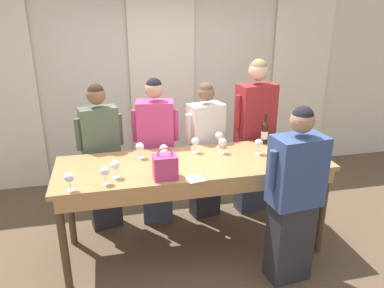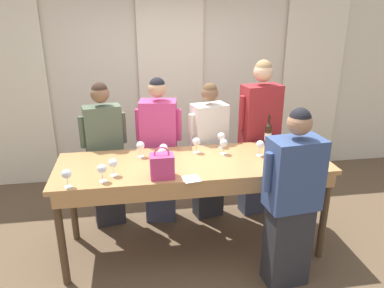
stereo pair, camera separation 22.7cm
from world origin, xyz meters
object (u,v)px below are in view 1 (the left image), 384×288
wine_glass_front_mid (115,166)px  wine_glass_back_mid (272,158)px  wine_glass_center_right (259,143)px  wine_glass_back_right (163,153)px  wine_glass_by_bottle (195,142)px  host_pouring (294,198)px  tasting_bar (195,172)px  handbag (165,166)px  wine_glass_center_left (105,172)px  wine_glass_back_left (164,149)px  wine_glass_front_right (140,147)px  wine_bottle (265,132)px  wine_glass_near_host (69,178)px  guest_cream_sweater (205,151)px  guest_striped_shirt (254,136)px  wine_glass_front_left (223,143)px  guest_pink_top (156,152)px  wine_glass_center_mid (219,136)px  guest_olive_jacket (102,156)px

wine_glass_front_mid → wine_glass_back_mid: bearing=-5.9°
wine_glass_front_mid → wine_glass_center_right: 1.46m
wine_glass_back_right → wine_glass_center_right: bearing=2.0°
wine_glass_by_bottle → host_pouring: size_ratio=0.10×
tasting_bar → handbag: (-0.33, -0.27, 0.21)m
tasting_bar → wine_glass_center_left: 0.91m
wine_glass_back_left → host_pouring: size_ratio=0.10×
wine_glass_front_right → wine_glass_center_right: (1.18, -0.16, 0.00)m
wine_glass_back_left → wine_bottle: bearing=11.3°
wine_glass_back_mid → wine_glass_near_host: (-1.77, -0.02, 0.00)m
tasting_bar → wine_glass_back_right: (-0.30, 0.04, 0.22)m
wine_glass_center_left → wine_glass_front_right: bearing=56.3°
host_pouring → wine_glass_back_right: bearing=148.1°
wine_glass_back_mid → wine_glass_by_bottle: 0.81m
wine_glass_front_mid → guest_cream_sweater: 1.35m
guest_striped_shirt → wine_glass_center_left: bearing=-151.5°
wine_glass_front_left → guest_pink_top: 0.82m
wine_glass_by_bottle → wine_glass_front_mid: bearing=-152.6°
wine_glass_center_left → wine_glass_center_mid: bearing=28.6°
wine_glass_front_right → wine_glass_center_mid: same height
wine_glass_center_right → wine_glass_back_left: size_ratio=1.00×
wine_glass_back_right → wine_glass_near_host: (-0.82, -0.38, 0.00)m
wine_glass_center_left → wine_glass_near_host: size_ratio=1.00×
handbag → wine_glass_near_host: size_ratio=1.77×
guest_olive_jacket → wine_glass_center_right: bearing=-20.5°
wine_bottle → guest_olive_jacket: (-1.75, 0.30, -0.24)m
guest_pink_top → wine_glass_center_left: bearing=-120.8°
wine_bottle → handbag: 1.35m
wine_glass_center_mid → wine_glass_front_mid: bearing=-153.8°
tasting_bar → host_pouring: bearing=-39.3°
wine_glass_front_right → tasting_bar: bearing=-25.4°
wine_glass_front_right → host_pouring: bearing=-34.2°
tasting_bar → wine_glass_center_left: wine_glass_center_left is taller
wine_glass_front_left → wine_glass_by_bottle: 0.28m
handbag → guest_striped_shirt: 1.53m
wine_glass_back_left → handbag: bearing=-97.2°
wine_glass_front_left → wine_glass_center_left: 1.26m
wine_glass_center_left → wine_glass_back_mid: size_ratio=1.00×
wine_bottle → wine_glass_center_mid: bearing=178.3°
handbag → wine_glass_back_left: 0.40m
wine_glass_front_left → wine_glass_center_right: same height
guest_cream_sweater → wine_glass_front_right: bearing=-151.7°
wine_glass_back_mid → wine_glass_near_host: 1.77m
host_pouring → guest_striped_shirt: bearing=84.0°
guest_olive_jacket → host_pouring: size_ratio=1.00×
wine_glass_front_right → wine_glass_center_left: bearing=-123.7°
wine_glass_center_right → wine_glass_back_right: bearing=-178.0°
guest_cream_sweater → wine_glass_by_bottle: bearing=-118.5°
wine_bottle → guest_striped_shirt: guest_striped_shirt is taller
wine_glass_front_mid → guest_olive_jacket: 0.87m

